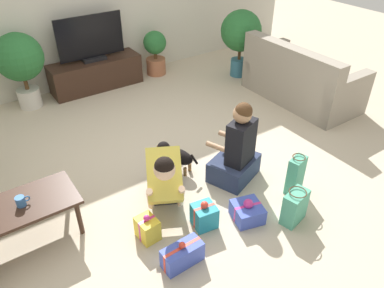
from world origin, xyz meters
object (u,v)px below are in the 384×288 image
object	(u,v)px
potted_plant_back_right	(155,51)
gift_bag_b	(295,207)
gift_bag_a	(296,175)
gift_box_c	(204,215)
gift_box_a	(182,255)
mug	(21,201)
coffee_table	(25,208)
dog	(175,155)
potted_plant_back_left	(20,61)
gift_box_b	(247,212)
potted_plant_corner_right	(241,33)
person_sitting	(237,152)
gift_box_d	(148,228)
tv_console	(96,74)
person_kneeling	(164,178)
tv	(91,41)
sofa_right	(300,80)

from	to	relation	value
potted_plant_back_right	gift_bag_b	distance (m)	3.86
gift_bag_a	gift_box_c	bearing A→B (deg)	172.69
gift_box_a	mug	xyz separation A→B (m)	(-0.98, 1.00, 0.36)
coffee_table	dog	xyz separation A→B (m)	(1.62, 0.14, -0.17)
potted_plant_back_right	gift_bag_b	size ratio (longest dim) A/B	2.05
potted_plant_back_left	potted_plant_back_right	bearing A→B (deg)	0.00
gift_box_a	gift_box_b	bearing A→B (deg)	6.21
dog	gift_box_b	bearing A→B (deg)	73.54
potted_plant_corner_right	gift_box_b	xyz separation A→B (m)	(-2.15, -2.68, -0.64)
gift_bag_a	person_sitting	bearing A→B (deg)	124.54
potted_plant_back_left	gift_box_d	world-z (taller)	potted_plant_back_left
gift_bag_b	mug	bearing A→B (deg)	151.07
tv_console	gift_box_a	bearing A→B (deg)	-101.72
tv_console	person_kneeling	bearing A→B (deg)	-99.68
gift_box_d	gift_bag_a	distance (m)	1.61
potted_plant_back_left	gift_box_b	world-z (taller)	potted_plant_back_left
potted_plant_corner_right	mug	world-z (taller)	potted_plant_corner_right
person_sitting	mug	distance (m)	2.13
tv	mug	world-z (taller)	tv
potted_plant_back_right	person_kneeling	distance (m)	3.30
sofa_right	potted_plant_back_left	size ratio (longest dim) A/B	1.58
person_sitting	gift_box_b	distance (m)	0.68
potted_plant_back_left	gift_box_c	xyz separation A→B (m)	(0.71, -3.36, -0.59)
tv	potted_plant_corner_right	size ratio (longest dim) A/B	0.94
coffee_table	gift_box_c	size ratio (longest dim) A/B	3.09
potted_plant_back_right	gift_box_b	distance (m)	3.69
tv	gift_box_c	distance (m)	3.49
tv	potted_plant_back_right	size ratio (longest dim) A/B	1.39
tv	potted_plant_corner_right	bearing A→B (deg)	-22.42
potted_plant_corner_right	dog	world-z (taller)	potted_plant_corner_right
gift_box_a	gift_bag_b	world-z (taller)	gift_bag_b
potted_plant_corner_right	gift_bag_b	world-z (taller)	potted_plant_corner_right
potted_plant_back_right	mug	xyz separation A→B (m)	(-2.80, -2.62, 0.05)
potted_plant_back_left	tv_console	bearing A→B (deg)	2.70
potted_plant_corner_right	sofa_right	bearing A→B (deg)	-82.93
person_sitting	gift_box_b	bearing A→B (deg)	39.80
gift_box_b	gift_bag_a	size ratio (longest dim) A/B	0.76
coffee_table	gift_box_a	size ratio (longest dim) A/B	2.47
dog	gift_box_b	world-z (taller)	dog
person_sitting	person_kneeling	bearing A→B (deg)	-25.29
gift_box_d	mug	bearing A→B (deg)	146.57
person_sitting	gift_box_d	distance (m)	1.26
gift_box_a	gift_box_d	bearing A→B (deg)	103.86
potted_plant_back_right	potted_plant_back_left	bearing A→B (deg)	180.00
gift_box_c	gift_bag_b	xyz separation A→B (m)	(0.74, -0.43, 0.05)
sofa_right	potted_plant_back_left	bearing A→B (deg)	58.78
potted_plant_corner_right	coffee_table	bearing A→B (deg)	-155.90
tv	gift_box_c	bearing A→B (deg)	-95.84
person_kneeling	potted_plant_corner_right	bearing A→B (deg)	64.98
tv	gift_box_d	distance (m)	3.43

